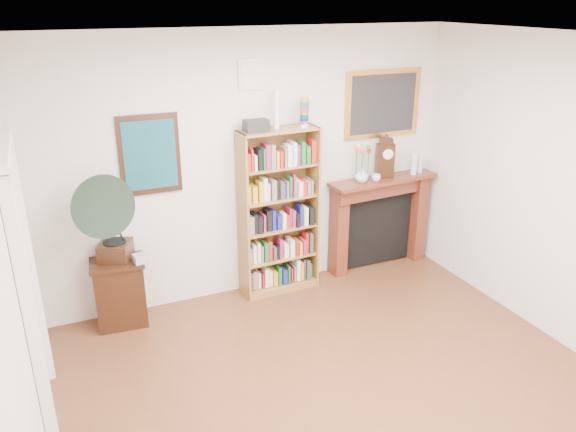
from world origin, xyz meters
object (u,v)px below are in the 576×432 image
object	(u,v)px
bottle_right	(420,164)
teacup	(376,178)
side_cabinet	(120,293)
gramophone	(113,214)
flower_vase	(362,175)
fireplace	(378,214)
bookshelf	(279,203)
bottle_left	(414,164)
cd_stack	(140,258)
mantel_clock	(385,159)

from	to	relation	value
bottle_right	teacup	bearing A→B (deg)	-173.17
side_cabinet	gramophone	size ratio (longest dim) A/B	0.74
side_cabinet	flower_vase	distance (m)	2.85
gramophone	bottle_right	xyz separation A→B (m)	(3.52, 0.17, 0.01)
fireplace	teacup	world-z (taller)	teacup
fireplace	bottle_right	size ratio (longest dim) A/B	6.76
flower_vase	bottle_right	distance (m)	0.81
bookshelf	fireplace	distance (m)	1.36
bottle_right	bottle_left	bearing A→B (deg)	-161.76
bookshelf	flower_vase	world-z (taller)	bookshelf
side_cabinet	gramophone	world-z (taller)	gramophone
teacup	bottle_left	xyz separation A→B (m)	(0.54, 0.04, 0.08)
bookshelf	gramophone	world-z (taller)	bookshelf
fireplace	cd_stack	world-z (taller)	fireplace
gramophone	cd_stack	distance (m)	0.53
teacup	bookshelf	bearing A→B (deg)	177.67
teacup	bottle_right	size ratio (longest dim) A/B	0.49
side_cabinet	cd_stack	size ratio (longest dim) A/B	5.74
cd_stack	mantel_clock	xyz separation A→B (m)	(2.83, 0.18, 0.62)
bookshelf	cd_stack	bearing A→B (deg)	-177.03
gramophone	mantel_clock	bearing A→B (deg)	28.14
cd_stack	gramophone	bearing A→B (deg)	177.45
cd_stack	flower_vase	distance (m)	2.56
bottle_right	side_cabinet	bearing A→B (deg)	-178.96
side_cabinet	fireplace	xyz separation A→B (m)	(3.02, 0.10, 0.32)
bottle_left	teacup	bearing A→B (deg)	-175.66
bookshelf	bottle_left	world-z (taller)	bookshelf
side_cabinet	mantel_clock	world-z (taller)	mantel_clock
bookshelf	gramophone	distance (m)	1.73
gramophone	flower_vase	world-z (taller)	gramophone
bookshelf	fireplace	size ratio (longest dim) A/B	1.55
bookshelf	fireplace	world-z (taller)	bookshelf
bottle_left	fireplace	bearing A→B (deg)	168.87
side_cabinet	flower_vase	bearing A→B (deg)	5.92
bookshelf	side_cabinet	size ratio (longest dim) A/B	3.03
cd_stack	teacup	distance (m)	2.71
bookshelf	mantel_clock	size ratio (longest dim) A/B	4.56
fireplace	flower_vase	size ratio (longest dim) A/B	8.51
mantel_clock	bottle_left	bearing A→B (deg)	12.40
gramophone	cd_stack	xyz separation A→B (m)	(0.20, -0.01, -0.49)
cd_stack	bottle_right	distance (m)	3.37
fireplace	bottle_right	xyz separation A→B (m)	(0.51, -0.04, 0.56)
flower_vase	fireplace	bearing A→B (deg)	14.00
side_cabinet	teacup	world-z (taller)	teacup
side_cabinet	cd_stack	xyz separation A→B (m)	(0.21, -0.12, 0.38)
bottle_left	cd_stack	bearing A→B (deg)	-177.44
mantel_clock	bottle_left	size ratio (longest dim) A/B	1.91
cd_stack	flower_vase	world-z (taller)	flower_vase
bookshelf	side_cabinet	world-z (taller)	bookshelf
flower_vase	bottle_left	xyz separation A→B (m)	(0.70, -0.00, 0.04)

